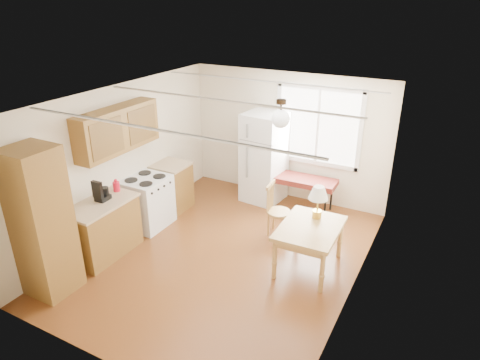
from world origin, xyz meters
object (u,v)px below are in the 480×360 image
Objects in this scene: bench at (300,181)px; chair at (274,206)px; dining_table at (310,233)px; refrigerator at (264,158)px.

chair is (-0.05, -1.10, -0.04)m from bench.
dining_table is at bearing -66.76° from bench.
chair is (0.73, -1.13, -0.36)m from refrigerator.
dining_table reaches higher than bench.
chair is at bearing -93.83° from bench.
refrigerator is 2.43m from dining_table.
bench is 1.20× the size of dining_table.
refrigerator reaches higher than dining_table.
bench is 1.97m from dining_table.
bench is at bearing 82.69° from chair.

